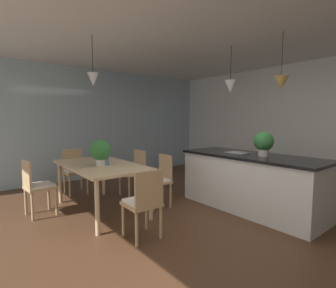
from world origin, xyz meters
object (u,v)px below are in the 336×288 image
at_px(kitchen_island, 250,181).
at_px(vase_on_dining_table, 106,160).
at_px(chair_window_end, 75,169).
at_px(potted_plant_on_table, 101,151).
at_px(potted_plant_on_island, 264,142).
at_px(chair_near_left, 37,185).
at_px(chair_kitchen_end, 144,201).
at_px(dining_table, 101,168).
at_px(chair_far_left, 134,171).
at_px(chair_far_right, 159,179).

xyz_separation_m(kitchen_island, vase_on_dining_table, (-1.29, -1.92, 0.39)).
height_order(chair_window_end, potted_plant_on_table, potted_plant_on_table).
distance_m(kitchen_island, vase_on_dining_table, 2.34).
height_order(potted_plant_on_island, vase_on_dining_table, potted_plant_on_island).
height_order(chair_near_left, chair_window_end, same).
xyz_separation_m(chair_near_left, potted_plant_on_island, (2.05, 2.80, 0.64)).
distance_m(chair_near_left, vase_on_dining_table, 1.10).
height_order(chair_kitchen_end, chair_near_left, same).
relative_size(dining_table, vase_on_dining_table, 10.10).
relative_size(chair_kitchen_end, vase_on_dining_table, 4.92).
bearing_deg(chair_far_left, chair_far_right, -0.01).
bearing_deg(chair_near_left, chair_window_end, 135.31).
bearing_deg(dining_table, chair_far_right, 64.64).
xyz_separation_m(chair_kitchen_end, kitchen_island, (0.18, 1.94, -0.01)).
height_order(chair_far_left, chair_far_right, same).
relative_size(kitchen_island, vase_on_dining_table, 13.04).
height_order(chair_near_left, chair_far_right, same).
relative_size(chair_window_end, potted_plant_on_table, 2.15).
bearing_deg(chair_window_end, vase_on_dining_table, 0.99).
bearing_deg(potted_plant_on_table, kitchen_island, 56.65).
bearing_deg(chair_kitchen_end, vase_on_dining_table, 178.63).
height_order(chair_near_left, potted_plant_on_table, potted_plant_on_table).
distance_m(chair_kitchen_end, potted_plant_on_table, 1.24).
xyz_separation_m(dining_table, chair_far_left, (-0.40, 0.86, -0.22)).
bearing_deg(chair_near_left, kitchen_island, 56.59).
bearing_deg(chair_far_left, chair_kitchen_end, -27.24).
relative_size(chair_kitchen_end, potted_plant_on_island, 2.30).
distance_m(chair_near_left, chair_window_end, 1.22).
relative_size(dining_table, chair_far_left, 2.05).
xyz_separation_m(chair_far_right, potted_plant_on_table, (-0.27, -0.91, 0.52)).
bearing_deg(kitchen_island, dining_table, -126.72).
xyz_separation_m(chair_far_left, chair_far_right, (0.81, -0.00, 0.00)).
xyz_separation_m(chair_far_left, chair_window_end, (-0.86, -0.86, 0.00)).
distance_m(potted_plant_on_island, vase_on_dining_table, 2.45).
height_order(chair_far_right, potted_plant_on_table, potted_plant_on_table).
bearing_deg(dining_table, potted_plant_on_table, -20.43).
height_order(chair_kitchen_end, chair_far_right, same).
relative_size(chair_window_end, kitchen_island, 0.38).
height_order(chair_far_right, vase_on_dining_table, vase_on_dining_table).
bearing_deg(potted_plant_on_table, chair_far_left, 120.75).
xyz_separation_m(chair_window_end, kitchen_island, (2.71, 1.94, -0.01)).
bearing_deg(chair_near_left, dining_table, 65.11).
distance_m(dining_table, potted_plant_on_table, 0.33).
relative_size(dining_table, potted_plant_on_table, 4.42).
xyz_separation_m(dining_table, chair_kitchen_end, (1.26, -0.00, -0.22)).
height_order(dining_table, chair_near_left, chair_near_left).
height_order(dining_table, chair_far_right, chair_far_right).
distance_m(chair_far_left, kitchen_island, 2.14).
relative_size(chair_window_end, vase_on_dining_table, 4.92).
height_order(chair_kitchen_end, chair_far_left, same).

